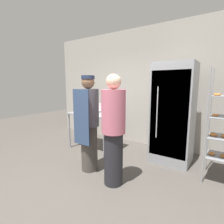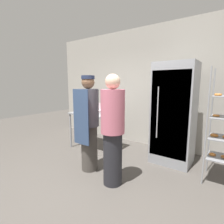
# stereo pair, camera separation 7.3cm
# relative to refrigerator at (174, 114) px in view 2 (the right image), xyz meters

# --- Properties ---
(ground_plane) EXTENTS (14.00, 14.00, 0.00)m
(ground_plane) POSITION_rel_refrigerator_xyz_m (-0.72, -1.65, -1.00)
(ground_plane) COLOR #4C4742
(back_wall) EXTENTS (6.40, 0.12, 3.00)m
(back_wall) POSITION_rel_refrigerator_xyz_m (-0.72, 0.75, 0.50)
(back_wall) COLOR #ADA89E
(back_wall) RESTS_ON ground_plane
(refrigerator) EXTENTS (0.76, 0.68, 2.00)m
(refrigerator) POSITION_rel_refrigerator_xyz_m (0.00, 0.00, 0.00)
(refrigerator) COLOR gray
(refrigerator) RESTS_ON ground_plane
(prep_counter) EXTENTS (1.16, 0.73, 0.89)m
(prep_counter) POSITION_rel_refrigerator_xyz_m (-1.79, -0.31, -0.21)
(prep_counter) COLOR gray
(prep_counter) RESTS_ON ground_plane
(donut_box) EXTENTS (0.27, 0.19, 0.23)m
(donut_box) POSITION_rel_refrigerator_xyz_m (-1.83, -0.24, -0.06)
(donut_box) COLOR silver
(donut_box) RESTS_ON prep_counter
(blender_pitcher) EXTENTS (0.11, 0.11, 0.26)m
(blender_pitcher) POSITION_rel_refrigerator_xyz_m (-1.40, -0.23, 0.00)
(blender_pitcher) COLOR black
(blender_pitcher) RESTS_ON prep_counter
(person_baker) EXTENTS (0.37, 0.38, 1.73)m
(person_baker) POSITION_rel_refrigerator_xyz_m (-1.15, -1.23, -0.10)
(person_baker) COLOR #47423D
(person_baker) RESTS_ON ground_plane
(person_customer) EXTENTS (0.37, 0.37, 1.73)m
(person_customer) POSITION_rel_refrigerator_xyz_m (-0.52, -1.36, -0.11)
(person_customer) COLOR #232328
(person_customer) RESTS_ON ground_plane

